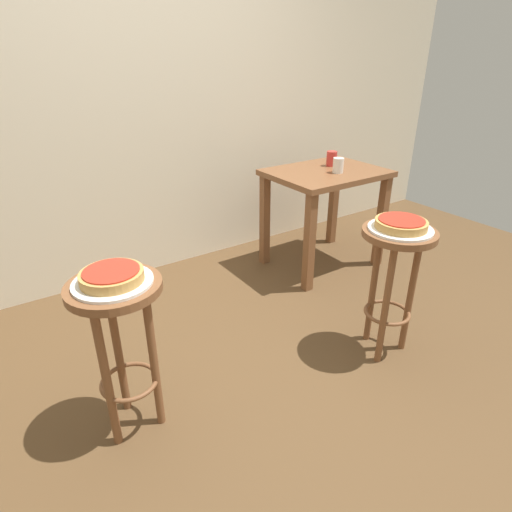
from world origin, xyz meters
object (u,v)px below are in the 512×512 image
stool_middle (120,326)px  dining_table (325,190)px  stool_foreground (395,265)px  cup_far_edge (332,159)px  pizza_middle (112,276)px  serving_plate_foreground (400,229)px  pizza_foreground (401,224)px  serving_plate_middle (113,282)px  cup_near_edge (338,165)px

stool_middle → dining_table: dining_table is taller
stool_foreground → cup_far_edge: cup_far_edge is taller
pizza_middle → cup_far_edge: cup_far_edge is taller
stool_middle → dining_table: 1.95m
serving_plate_foreground → pizza_middle: size_ratio=1.32×
stool_foreground → dining_table: size_ratio=0.89×
serving_plate_foreground → dining_table: size_ratio=0.39×
pizza_foreground → serving_plate_middle: pizza_foreground is taller
serving_plate_foreground → cup_near_edge: 1.04m
stool_foreground → serving_plate_middle: (-1.35, 0.27, 0.20)m
pizza_foreground → pizza_middle: bearing=168.9°
dining_table → cup_far_edge: (0.12, 0.08, 0.20)m
pizza_middle → cup_near_edge: (1.81, 0.66, 0.04)m
pizza_foreground → pizza_middle: (-1.35, 0.27, 0.00)m
serving_plate_middle → pizza_middle: bearing=0.0°
stool_foreground → stool_middle: same height
stool_middle → serving_plate_middle: size_ratio=2.38×
pizza_foreground → dining_table: 1.12m
stool_foreground → dining_table: 1.11m
stool_foreground → dining_table: (0.44, 1.02, 0.07)m
stool_middle → pizza_middle: 0.23m
stool_middle → cup_near_edge: cup_near_edge is taller
cup_near_edge → cup_far_edge: 0.20m
stool_foreground → cup_near_edge: bearing=63.3°
stool_middle → cup_far_edge: cup_far_edge is taller
pizza_foreground → cup_near_edge: (0.46, 0.93, 0.04)m
serving_plate_foreground → cup_near_edge: size_ratio=3.03×
pizza_foreground → serving_plate_foreground: bearing=90.0°
stool_middle → serving_plate_middle: serving_plate_middle is taller
dining_table → stool_foreground: bearing=-113.5°
stool_foreground → pizza_middle: bearing=168.9°
serving_plate_foreground → stool_middle: serving_plate_foreground is taller
serving_plate_middle → cup_far_edge: 2.09m
stool_foreground → stool_middle: size_ratio=1.00×
serving_plate_foreground → dining_table: bearing=66.5°
stool_foreground → stool_middle: bearing=168.9°
serving_plate_foreground → pizza_foreground: (0.00, -0.00, 0.03)m
serving_plate_middle → dining_table: dining_table is taller
pizza_foreground → serving_plate_middle: bearing=168.9°
stool_middle → cup_far_edge: size_ratio=6.73×
serving_plate_middle → cup_near_edge: 1.93m
cup_near_edge → cup_far_edge: (0.10, 0.17, 0.00)m
stool_foreground → serving_plate_foreground: size_ratio=2.29×
pizza_foreground → stool_middle: size_ratio=0.35×
pizza_foreground → cup_near_edge: cup_near_edge is taller
pizza_middle → dining_table: pizza_middle is taller
stool_foreground → cup_far_edge: size_ratio=6.73×
dining_table → cup_far_edge: bearing=33.8°
serving_plate_middle → cup_near_edge: size_ratio=2.92×
serving_plate_middle → pizza_middle: pizza_middle is taller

